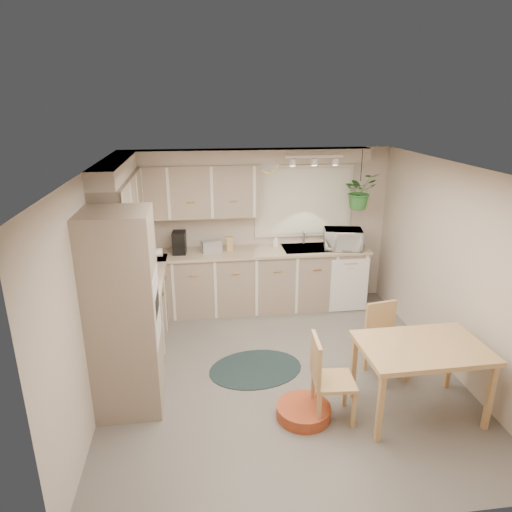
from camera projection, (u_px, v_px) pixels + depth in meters
name	position (u px, v px, depth m)	size (l,w,h in m)	color
floor	(282.00, 372.00, 5.41)	(4.20, 4.20, 0.00)	#605C54
ceiling	(286.00, 169.00, 4.63)	(4.20, 4.20, 0.00)	silver
wall_back	(258.00, 228.00, 6.99)	(4.00, 0.04, 2.40)	#B9AA99
wall_front	(342.00, 393.00, 3.05)	(4.00, 0.04, 2.40)	#B9AA99
wall_left	(96.00, 287.00, 4.77)	(0.04, 4.20, 2.40)	#B9AA99
wall_right	(454.00, 270.00, 5.27)	(0.04, 4.20, 2.40)	#B9AA99
base_cab_left	(140.00, 314.00, 5.87)	(0.60, 1.85, 0.90)	gray
base_cab_back	(248.00, 281.00, 6.93)	(3.60, 0.60, 0.90)	gray
counter_left	(138.00, 280.00, 5.72)	(0.64, 1.89, 0.04)	tan
counter_back	(247.00, 252.00, 6.76)	(3.64, 0.64, 0.04)	tan
oven_stack	(124.00, 314.00, 4.51)	(0.65, 0.65, 2.10)	gray
wall_oven_face	(157.00, 313.00, 4.55)	(0.02, 0.56, 0.58)	silver
upper_cab_left	(121.00, 207.00, 5.53)	(0.35, 2.00, 0.75)	gray
upper_cab_back	(190.00, 191.00, 6.50)	(2.00, 0.35, 0.75)	gray
soffit_left	(115.00, 168.00, 5.37)	(0.30, 2.00, 0.20)	#B9AA99
soffit_back	(246.00, 156.00, 6.47)	(3.60, 0.30, 0.20)	#B9AA99
cooktop	(133.00, 296.00, 5.18)	(0.52, 0.58, 0.02)	silver
range_hood	(127.00, 259.00, 5.03)	(0.40, 0.60, 0.14)	silver
window_blinds	(304.00, 201.00, 6.92)	(1.40, 0.02, 1.00)	white
window_frame	(304.00, 201.00, 6.93)	(1.50, 0.02, 1.10)	beige
sink	(306.00, 251.00, 6.89)	(0.70, 0.48, 0.10)	#ADAFB5
dishwasher_front	(349.00, 285.00, 6.83)	(0.58, 0.01, 0.83)	silver
track_light_bar	(315.00, 157.00, 6.19)	(0.80, 0.04, 0.04)	silver
wall_clock	(269.00, 163.00, 6.66)	(0.30, 0.30, 0.03)	#DAC24D
dining_table	(418.00, 379.00, 4.61)	(1.23, 0.82, 0.77)	tan
chair_left	(334.00, 379.00, 4.51)	(0.42, 0.42, 0.89)	tan
chair_back	(388.00, 343.00, 5.21)	(0.40, 0.40, 0.86)	tan
braided_rug	(256.00, 369.00, 5.47)	(1.12, 0.84, 0.01)	black
pet_bed	(303.00, 411.00, 4.63)	(0.55, 0.55, 0.13)	#A04020
microwave	(343.00, 237.00, 6.79)	(0.55, 0.30, 0.37)	silver
soap_bottle	(275.00, 244.00, 6.95)	(0.08, 0.17, 0.08)	silver
hanging_plant	(359.00, 195.00, 6.61)	(0.47, 0.52, 0.41)	#2C6F2D
coffee_maker	(179.00, 242.00, 6.59)	(0.19, 0.23, 0.33)	black
toaster	(211.00, 246.00, 6.69)	(0.29, 0.16, 0.17)	#ADAFB5
knife_block	(230.00, 244.00, 6.75)	(0.09, 0.09, 0.21)	tan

